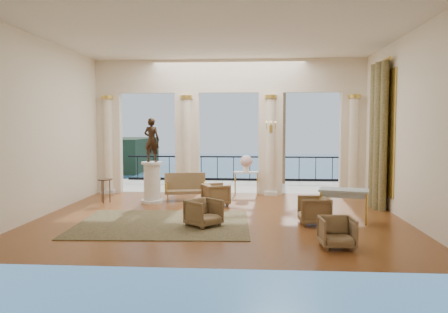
# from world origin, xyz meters

# --- Properties ---
(floor) EXTENTS (9.00, 9.00, 0.00)m
(floor) POSITION_xyz_m (0.00, 0.00, 0.00)
(floor) COLOR #45260E
(floor) RESTS_ON ground
(room_walls) EXTENTS (9.00, 9.00, 9.00)m
(room_walls) POSITION_xyz_m (0.00, -1.12, 2.88)
(room_walls) COLOR white
(room_walls) RESTS_ON ground
(arcade) EXTENTS (9.00, 0.56, 4.50)m
(arcade) POSITION_xyz_m (-0.00, 3.82, 2.58)
(arcade) COLOR beige
(arcade) RESTS_ON ground
(terrace) EXTENTS (10.00, 3.60, 0.10)m
(terrace) POSITION_xyz_m (0.00, 5.80, -0.05)
(terrace) COLOR beige
(terrace) RESTS_ON ground
(balustrade) EXTENTS (9.00, 0.06, 1.03)m
(balustrade) POSITION_xyz_m (0.00, 7.40, 0.41)
(balustrade) COLOR black
(balustrade) RESTS_ON terrace
(palm_tree) EXTENTS (2.00, 2.00, 4.50)m
(palm_tree) POSITION_xyz_m (2.00, 6.60, 4.09)
(palm_tree) COLOR #4C3823
(palm_tree) RESTS_ON terrace
(headland) EXTENTS (22.00, 18.00, 6.00)m
(headland) POSITION_xyz_m (-30.00, 70.00, -3.00)
(headland) COLOR black
(headland) RESTS_ON sea
(sea) EXTENTS (160.00, 160.00, 0.00)m
(sea) POSITION_xyz_m (0.00, 60.00, -6.00)
(sea) COLOR #26588E
(sea) RESTS_ON ground
(curtain) EXTENTS (0.33, 1.40, 4.09)m
(curtain) POSITION_xyz_m (4.28, 1.50, 2.02)
(curtain) COLOR #4B4424
(curtain) RESTS_ON ground
(window_frame) EXTENTS (0.04, 1.60, 3.40)m
(window_frame) POSITION_xyz_m (4.47, 1.50, 2.10)
(window_frame) COLOR gold
(window_frame) RESTS_ON room_walls
(wall_sconce) EXTENTS (0.30, 0.11, 0.33)m
(wall_sconce) POSITION_xyz_m (1.40, 3.51, 2.23)
(wall_sconce) COLOR gold
(wall_sconce) RESTS_ON arcade
(rug) EXTENTS (4.12, 3.27, 0.02)m
(rug) POSITION_xyz_m (-1.27, -0.88, 0.01)
(rug) COLOR #2E331B
(rug) RESTS_ON ground
(armchair_a) EXTENTS (0.91, 0.91, 0.69)m
(armchair_a) POSITION_xyz_m (-0.29, -1.05, 0.34)
(armchair_a) COLOR #4D371F
(armchair_a) RESTS_ON ground
(armchair_b) EXTENTS (0.66, 0.62, 0.64)m
(armchair_b) POSITION_xyz_m (2.41, -2.63, 0.32)
(armchair_b) COLOR #4D371F
(armchair_b) RESTS_ON ground
(armchair_c) EXTENTS (0.67, 0.72, 0.72)m
(armchair_c) POSITION_xyz_m (2.25, -0.67, 0.36)
(armchair_c) COLOR #4D371F
(armchair_c) RESTS_ON ground
(armchair_d) EXTENTS (0.86, 0.89, 0.70)m
(armchair_d) POSITION_xyz_m (-0.23, 1.55, 0.35)
(armchair_d) COLOR #4D371F
(armchair_d) RESTS_ON ground
(settee) EXTENTS (1.35, 0.78, 0.84)m
(settee) POSITION_xyz_m (-1.26, 2.39, 0.41)
(settee) COLOR #4D371F
(settee) RESTS_ON ground
(game_table) EXTENTS (1.26, 0.88, 0.78)m
(game_table) POSITION_xyz_m (3.00, -0.33, 0.70)
(game_table) COLOR #8FA4B2
(game_table) RESTS_ON ground
(pedestal) EXTENTS (0.67, 0.67, 1.23)m
(pedestal) POSITION_xyz_m (-2.17, 1.89, 0.59)
(pedestal) COLOR silver
(pedestal) RESTS_ON ground
(statue) EXTENTS (0.52, 0.39, 1.30)m
(statue) POSITION_xyz_m (-2.17, 1.89, 1.88)
(statue) COLOR black
(statue) RESTS_ON pedestal
(console_table) EXTENTS (0.83, 0.34, 0.78)m
(console_table) POSITION_xyz_m (0.60, 3.55, 0.65)
(console_table) COLOR silver
(console_table) RESTS_ON ground
(urn) EXTENTS (0.41, 0.41, 0.54)m
(urn) POSITION_xyz_m (0.60, 3.55, 1.09)
(urn) COLOR white
(urn) RESTS_ON console_table
(side_table) EXTENTS (0.44, 0.44, 0.72)m
(side_table) POSITION_xyz_m (-3.58, 1.80, 0.61)
(side_table) COLOR black
(side_table) RESTS_ON ground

